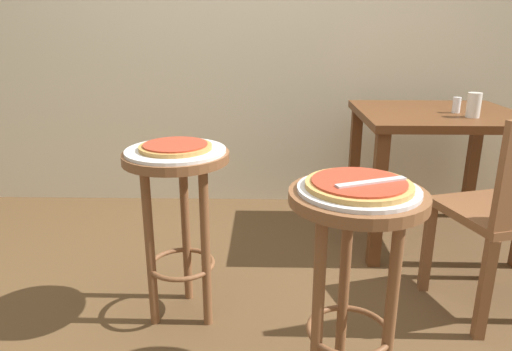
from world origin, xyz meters
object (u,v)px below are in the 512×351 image
Objects in this scene: pizza_middle at (175,147)px; pizza_server_knife at (371,182)px; serving_plate_foreground at (359,190)px; condiment_shaker at (457,105)px; pizza_foreground at (359,184)px; dining_table at (436,134)px; stool_foreground at (354,248)px; stool_middle at (178,197)px; cup_near_edge at (474,105)px; serving_plate_middle at (176,151)px.

pizza_server_knife is (0.63, -0.44, 0.01)m from pizza_middle.
condiment_shaker reaches higher than serving_plate_foreground.
pizza_foreground is 0.38× the size of dining_table.
pizza_foreground is (0.00, 0.00, 0.20)m from stool_foreground.
pizza_server_knife is at bearing -33.69° from serving_plate_foreground.
pizza_middle is at bearing -148.18° from dining_table.
dining_table reaches higher than stool_middle.
stool_middle is at bearing -150.93° from condiment_shaker.
cup_near_edge reaches higher than condiment_shaker.
pizza_foreground is at bearing -121.58° from condiment_shaker.
pizza_server_knife reaches higher than serving_plate_foreground.
stool_middle is at bearing -45.00° from serving_plate_middle.
serving_plate_foreground is at bearing -121.58° from condiment_shaker.
pizza_server_knife is (-0.60, -1.21, 0.14)m from dining_table.
serving_plate_middle is 0.77m from pizza_server_knife.
stool_middle is at bearing 145.20° from serving_plate_foreground.
condiment_shaker is (1.31, 0.73, 0.04)m from pizza_middle.
stool_middle is at bearing -26.57° from pizza_middle.
serving_plate_middle is 4.73× the size of condiment_shaker.
cup_near_edge reaches higher than pizza_middle.
pizza_server_knife is at bearing -120.05° from condiment_shaker.
stool_middle is 0.20m from pizza_middle.
dining_table is 6.85× the size of cup_near_edge.
serving_plate_middle is at bearing -150.93° from condiment_shaker.
pizza_foreground is at bearing -34.80° from serving_plate_middle.
pizza_server_knife is (0.03, -0.02, 0.21)m from stool_foreground.
pizza_middle is at bearing 153.43° from stool_middle.
cup_near_edge is 0.54× the size of pizza_server_knife.
serving_plate_middle is 1.71× the size of pizza_server_knife.
pizza_server_knife is (0.03, -0.02, 0.03)m from serving_plate_foreground.
cup_near_edge reaches higher than serving_plate_foreground.
condiment_shaker reaches higher than serving_plate_middle.
stool_middle is 3.17× the size of pizza_server_knife.
pizza_middle reaches higher than stool_foreground.
condiment_shaker is 1.35m from pizza_server_knife.
pizza_foreground and pizza_middle have the same top height.
pizza_foreground reaches higher than serving_plate_middle.
condiment_shaker is at bearing 58.42° from stool_foreground.
stool_foreground is at bearing -34.80° from pizza_middle.
pizza_server_knife is at bearing -34.75° from stool_middle.
serving_plate_foreground is 1.27m from cup_near_edge.
pizza_server_knife is (-0.67, -1.17, -0.03)m from condiment_shaker.
stool_foreground is 0.76m from pizza_middle.
stool_foreground is at bearing 124.47° from pizza_server_knife.
pizza_foreground is 0.73m from pizza_middle.
cup_near_edge reaches higher than serving_plate_middle.
pizza_middle is 3.41× the size of condiment_shaker.
cup_near_edge is (1.34, 0.61, 0.08)m from serving_plate_middle.
serving_plate_foreground is 0.73m from pizza_middle.
pizza_foreground reaches higher than stool_middle.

